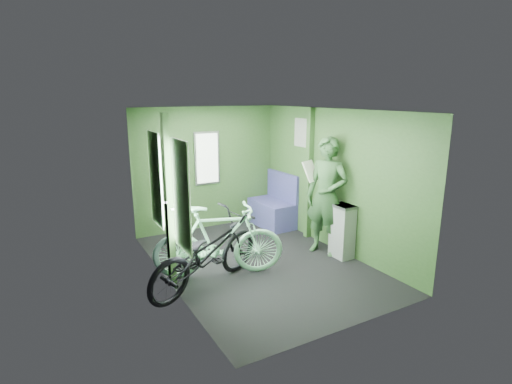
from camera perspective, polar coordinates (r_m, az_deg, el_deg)
room at (r=5.80m, az=-0.03°, el=3.06°), size 4.00×4.02×2.31m
bicycle_black at (r=5.53m, az=-6.87°, el=-13.39°), size 2.06×1.47×1.08m
bicycle_mint at (r=5.79m, az=-5.18°, el=-12.04°), size 1.95×1.25×1.17m
passenger at (r=6.42m, az=10.05°, el=-0.60°), size 0.70×0.82×1.89m
waste_box at (r=6.43m, az=12.23°, el=-5.48°), size 0.25×0.35×0.86m
bench_seat at (r=7.83m, az=2.48°, el=-2.60°), size 0.58×1.00×1.04m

